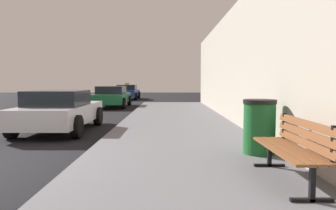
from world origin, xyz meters
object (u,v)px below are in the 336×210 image
(car_blue, at_px, (127,92))
(car_silver, at_px, (59,111))
(trash_bin, at_px, (259,126))
(car_green, at_px, (112,96))
(bench, at_px, (294,145))

(car_blue, bearing_deg, car_silver, -89.40)
(trash_bin, xyz_separation_m, car_silver, (-5.12, 3.76, -0.03))
(car_green, height_order, car_blue, car_blue)
(trash_bin, height_order, car_blue, car_blue)
(trash_bin, relative_size, car_silver, 0.25)
(trash_bin, distance_m, car_silver, 6.36)
(trash_bin, bearing_deg, car_silver, 143.68)
(bench, height_order, car_blue, car_blue)
(bench, distance_m, trash_bin, 1.72)
(trash_bin, height_order, car_green, car_green)
(trash_bin, xyz_separation_m, car_blue, (-5.31, 21.85, -0.03))
(bench, height_order, car_silver, car_silver)
(car_blue, bearing_deg, bench, -77.32)
(car_silver, bearing_deg, car_green, 90.18)
(bench, relative_size, trash_bin, 1.71)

